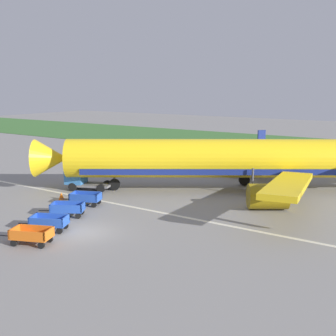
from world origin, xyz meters
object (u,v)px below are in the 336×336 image
(airplane, at_px, (234,159))
(baggage_cart_second_in_row, at_px, (49,222))
(traffic_cone_mid_apron, at_px, (61,196))
(service_truck_beside_carts, at_px, (81,178))
(traffic_cone_near_plane, at_px, (84,197))
(baggage_cart_third_in_row, at_px, (68,209))
(baggage_cart_fourth_in_row, at_px, (85,198))
(baggage_cart_nearest, at_px, (31,235))

(airplane, xyz_separation_m, baggage_cart_second_in_row, (-5.44, -18.11, -2.45))
(airplane, bearing_deg, traffic_cone_mid_apron, -133.58)
(service_truck_beside_carts, bearing_deg, baggage_cart_second_in_row, -55.00)
(service_truck_beside_carts, bearing_deg, traffic_cone_near_plane, -42.16)
(airplane, relative_size, service_truck_beside_carts, 6.96)
(baggage_cart_third_in_row, distance_m, traffic_cone_mid_apron, 5.38)
(traffic_cone_near_plane, bearing_deg, baggage_cart_second_in_row, -62.30)
(baggage_cart_second_in_row, xyz_separation_m, baggage_cart_fourth_in_row, (-2.62, 6.22, 0.00))
(baggage_cart_nearest, distance_m, baggage_cart_second_in_row, 2.70)
(baggage_cart_nearest, xyz_separation_m, service_truck_beside_carts, (-8.28, 12.61, 0.50))
(baggage_cart_third_in_row, height_order, baggage_cart_fourth_in_row, same)
(service_truck_beside_carts, distance_m, traffic_cone_near_plane, 4.65)
(baggage_cart_second_in_row, relative_size, traffic_cone_mid_apron, 5.24)
(airplane, distance_m, service_truck_beside_carts, 14.99)
(baggage_cart_nearest, bearing_deg, traffic_cone_mid_apron, 128.08)
(service_truck_beside_carts, relative_size, traffic_cone_near_plane, 7.27)
(baggage_cart_third_in_row, height_order, service_truck_beside_carts, service_truck_beside_carts)
(baggage_cart_third_in_row, bearing_deg, baggage_cart_nearest, -64.69)
(airplane, height_order, traffic_cone_mid_apron, airplane)
(baggage_cart_third_in_row, bearing_deg, traffic_cone_mid_apron, 142.70)
(service_truck_beside_carts, bearing_deg, airplane, 32.30)
(baggage_cart_fourth_in_row, bearing_deg, baggage_cart_nearest, -66.48)
(baggage_cart_nearest, height_order, baggage_cart_second_in_row, same)
(baggage_cart_nearest, bearing_deg, baggage_cart_fourth_in_row, 113.52)
(airplane, xyz_separation_m, traffic_cone_near_plane, (-9.17, -11.02, -2.73))
(service_truck_beside_carts, xyz_separation_m, traffic_cone_mid_apron, (1.38, -3.81, -0.77))
(baggage_cart_nearest, relative_size, baggage_cart_fourth_in_row, 1.00)
(traffic_cone_near_plane, height_order, traffic_cone_mid_apron, traffic_cone_mid_apron)
(baggage_cart_second_in_row, relative_size, service_truck_beside_carts, 0.74)
(baggage_cart_third_in_row, height_order, traffic_cone_near_plane, baggage_cart_third_in_row)
(traffic_cone_near_plane, bearing_deg, traffic_cone_mid_apron, -160.03)
(baggage_cart_second_in_row, distance_m, service_truck_beside_carts, 12.43)
(baggage_cart_fourth_in_row, bearing_deg, baggage_cart_third_in_row, -69.80)
(baggage_cart_fourth_in_row, bearing_deg, traffic_cone_mid_apron, 177.42)
(service_truck_beside_carts, bearing_deg, baggage_cart_nearest, -56.73)
(traffic_cone_mid_apron, bearing_deg, service_truck_beside_carts, 109.89)
(traffic_cone_near_plane, bearing_deg, baggage_cart_third_in_row, -60.52)
(baggage_cart_fourth_in_row, distance_m, service_truck_beside_carts, 6.01)
(baggage_cart_fourth_in_row, bearing_deg, baggage_cart_second_in_row, -67.19)
(baggage_cart_fourth_in_row, distance_m, traffic_cone_mid_apron, 3.14)
(baggage_cart_second_in_row, xyz_separation_m, baggage_cart_third_in_row, (-1.47, 3.11, 0.00))
(baggage_cart_nearest, distance_m, service_truck_beside_carts, 15.10)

